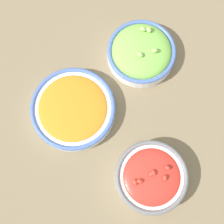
% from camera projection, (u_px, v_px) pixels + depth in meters
% --- Properties ---
extents(ground_plane, '(3.00, 3.00, 0.00)m').
position_uv_depth(ground_plane, '(112.00, 115.00, 0.86)').
color(ground_plane, '#75664C').
extents(bowl_carrots, '(0.23, 0.23, 0.04)m').
position_uv_depth(bowl_carrots, '(73.00, 109.00, 0.84)').
color(bowl_carrots, silver).
rests_on(bowl_carrots, ground_plane).
extents(bowl_cherry_tomatoes, '(0.18, 0.18, 0.07)m').
position_uv_depth(bowl_cherry_tomatoes, '(151.00, 177.00, 0.79)').
color(bowl_cherry_tomatoes, silver).
rests_on(bowl_cherry_tomatoes, ground_plane).
extents(bowl_lettuce, '(0.19, 0.19, 0.08)m').
position_uv_depth(bowl_lettuce, '(141.00, 52.00, 0.88)').
color(bowl_lettuce, white).
rests_on(bowl_lettuce, ground_plane).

